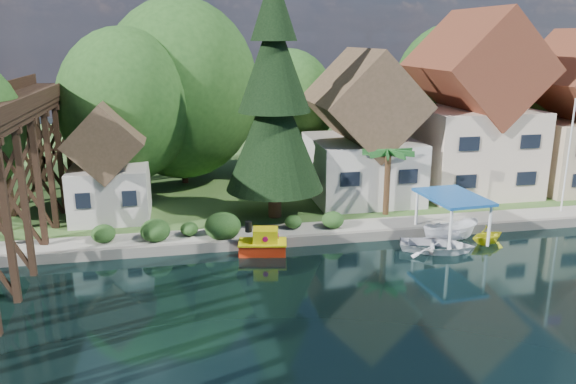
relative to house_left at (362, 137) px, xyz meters
name	(u,v)px	position (x,y,z in m)	size (l,w,h in m)	color
ground	(324,306)	(-7.00, -16.00, -5.14)	(140.00, 140.00, 0.00)	black
bank	(242,156)	(-7.00, 18.00, -4.89)	(140.00, 52.00, 0.50)	#2C4E1F
seawall	(354,237)	(-3.00, -8.00, -4.83)	(60.00, 0.40, 0.62)	slate
promenade	(377,225)	(-1.00, -6.70, -4.61)	(50.00, 2.60, 0.06)	gray
house_left	(362,137)	(0.00, 0.00, 0.00)	(7.64, 8.64, 11.02)	beige
house_center	(472,115)	(9.00, 0.50, 1.28)	(8.65, 9.18, 13.89)	beige
shed	(109,169)	(-18.00, -1.50, -1.31)	(5.09, 5.40, 7.85)	beige
bg_trees	(270,102)	(-6.00, 5.25, 2.15)	(49.90, 13.30, 10.57)	#382314
shrubs	(212,225)	(-11.60, -6.74, -3.91)	(15.76, 2.47, 1.70)	#173914
conifer	(274,103)	(-7.20, -3.58, 3.04)	(6.48, 6.48, 15.94)	#382314
palm_tree	(388,154)	(0.37, -4.52, -0.44)	(3.75, 3.75, 4.81)	#382314
flagpole	(572,144)	(12.67, -6.45, 0.18)	(1.23, 0.16, 7.86)	white
tugboat	(263,244)	(-8.80, -8.87, -4.53)	(3.03, 2.02, 2.03)	red
boat_white_a	(437,244)	(1.36, -10.48, -4.69)	(3.10, 4.34, 0.90)	white
boat_canopy	(451,222)	(2.88, -9.09, -3.87)	(3.82, 4.85, 2.97)	white
boat_yellow	(488,234)	(4.97, -9.86, -4.50)	(2.10, 2.43, 1.28)	yellow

